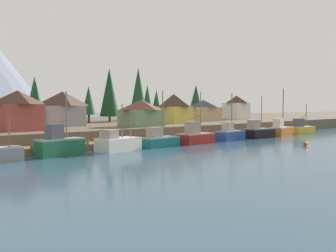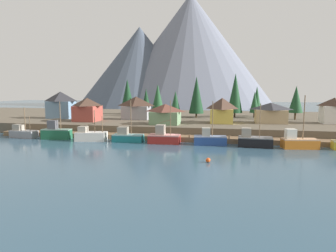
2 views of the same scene
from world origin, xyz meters
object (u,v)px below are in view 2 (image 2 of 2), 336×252
fishing_boat_orange (298,142)px  conifer_far_right (255,102)px  house_tan (271,113)px  conifer_centre (296,99)px  fishing_boat_green (56,132)px  house_green (165,114)px  conifer_mid_left (257,99)px  fishing_boat_blue (210,139)px  house_grey (136,108)px  conifer_back_left (158,96)px  house_blue (61,105)px  channel_buoy (208,160)px  house_white (334,110)px  house_yellow (222,110)px  fishing_boat_white (90,136)px  fishing_boat_grey (23,133)px  conifer_near_right (146,99)px  conifer_mid_right (235,93)px  conifer_near_left (196,95)px  conifer_far_left (127,95)px  fishing_boat_teal (127,137)px  house_red (87,109)px  fishing_boat_red (164,137)px  conifer_back_right (175,101)px

fishing_boat_orange → conifer_far_right: bearing=89.9°
house_tan → fishing_boat_orange: bearing=-82.8°
conifer_centre → fishing_boat_green: bearing=-151.8°
house_green → conifer_mid_left: (23.30, 26.99, 2.92)m
fishing_boat_green → fishing_boat_blue: (33.39, -0.11, -0.31)m
house_grey → conifer_back_left: size_ratio=0.77×
fishing_boat_green → conifer_back_left: 41.11m
house_blue → channel_buoy: 57.01m
house_white → house_yellow: bearing=-170.8°
fishing_boat_white → fishing_boat_grey: bearing=169.0°
conifer_near_right → conifer_mid_right: conifer_mid_right is taller
house_yellow → conifer_back_left: conifer_back_left is taller
conifer_near_left → channel_buoy: 45.65m
fishing_boat_green → conifer_near_left: bearing=40.5°
conifer_centre → conifer_far_left: (-51.96, 8.93, 1.00)m
channel_buoy → conifer_back_left: bearing=111.3°
fishing_boat_teal → fishing_boat_blue: fishing_boat_teal is taller
house_green → conifer_far_right: size_ratio=0.91×
house_red → house_green: house_red is taller
conifer_centre → fishing_boat_red: bearing=-136.0°
house_yellow → house_green: size_ratio=0.99×
fishing_boat_grey → fishing_boat_teal: size_ratio=0.80×
house_yellow → house_tan: (11.86, 2.31, -0.61)m
fishing_boat_orange → conifer_back_right: conifer_back_right is taller
fishing_boat_green → house_blue: 23.27m
fishing_boat_green → conifer_mid_left: size_ratio=0.88×
fishing_boat_red → house_blue: bearing=148.1°
fishing_boat_teal → conifer_back_right: size_ratio=1.09×
fishing_boat_blue → conifer_near_right: 39.71m
fishing_boat_orange → conifer_near_left: bearing=117.3°
house_red → conifer_back_left: size_ratio=0.63×
conifer_centre → channel_buoy: 49.19m
house_green → house_white: (40.10, 9.99, 0.75)m
fishing_boat_white → house_green: house_green is taller
channel_buoy → fishing_boat_blue: bearing=93.0°
fishing_boat_teal → conifer_mid_left: conifer_mid_left is taller
conifer_near_right → conifer_mid_right: bearing=3.0°
fishing_boat_grey → conifer_far_right: conifer_far_right is taller
house_yellow → conifer_mid_left: conifer_mid_left is taller
house_white → fishing_boat_orange: bearing=-119.9°
house_blue → conifer_centre: size_ratio=0.83×
fishing_boat_blue → fishing_boat_red: bearing=174.6°
fishing_boat_orange → channel_buoy: bearing=-146.6°
fishing_boat_grey → conifer_mid_left: size_ratio=0.74×
conifer_back_left → house_white: bearing=-19.1°
fishing_boat_green → conifer_far_left: bearing=78.7°
conifer_back_left → channel_buoy: (20.50, -52.62, -8.17)m
conifer_back_right → conifer_far_left: 20.87m
house_yellow → conifer_far_right: (9.03, 16.35, 1.40)m
fishing_boat_blue → conifer_far_left: 49.66m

